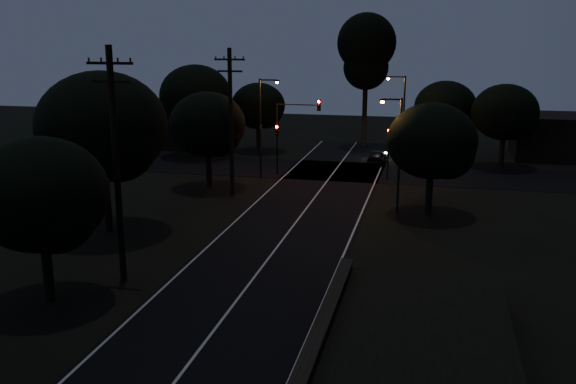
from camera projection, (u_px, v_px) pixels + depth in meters
The scene contains 21 objects.
road_surface at pixel (311, 203), 44.61m from camera, with size 60.00×70.00×0.03m.
utility_pole_mid at pixel (116, 163), 29.28m from camera, with size 2.20×0.30×11.00m.
utility_pole_far at pixel (231, 120), 45.42m from camera, with size 2.20×0.30×10.50m.
tree_left_b at pixel (43, 198), 26.96m from camera, with size 5.76×5.76×7.32m.
tree_left_c at pixel (105, 130), 36.58m from camera, with size 7.49×7.49×9.46m.
tree_left_d at pixel (209, 126), 47.89m from camera, with size 5.73×5.73×7.27m.
tree_far_nw at pixel (260, 107), 63.22m from camera, with size 5.33×5.33×6.75m.
tree_far_w at pixel (197, 97), 60.18m from camera, with size 6.78×6.78×8.65m.
tree_far_ne at pixel (448, 109), 59.23m from camera, with size 5.72×5.72×7.23m.
tree_far_e at pixel (507, 114), 55.30m from camera, with size 5.72×5.72×7.26m.
tree_right_a at pixel (435, 143), 40.52m from camera, with size 5.71×5.71×7.26m.
tall_pine at pixel (366, 51), 64.63m from camera, with size 5.94×5.94×13.51m.
building_left at pixel (164, 123), 68.17m from camera, with size 10.00×8.00×4.40m, color black.
building_right at pixel (563, 136), 60.48m from camera, with size 9.00×7.00×4.00m, color black.
signal_left at pixel (277, 140), 53.31m from camera, with size 0.28×0.35×4.10m.
signal_right at pixel (389, 144), 51.31m from camera, with size 0.28×0.35×4.10m.
signal_mast at pixel (297, 123), 52.58m from camera, with size 3.70×0.35×6.25m.
streetlight_a at pixel (262, 121), 51.15m from camera, with size 1.66×0.26×8.00m.
streetlight_b at pixel (401, 116), 54.52m from camera, with size 1.66×0.26×8.00m.
streetlight_c at pixel (397, 147), 41.23m from camera, with size 1.46×0.26×7.50m.
car at pixel (377, 156), 57.83m from camera, with size 1.53×3.80×1.29m, color black.
Camera 1 is at (8.09, -11.25, 11.50)m, focal length 40.00 mm.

